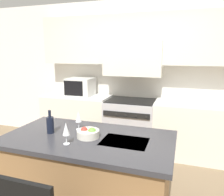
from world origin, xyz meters
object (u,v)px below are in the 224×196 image
wine_glass_near (66,130)px  microwave (80,87)px  range_stove (130,125)px  wine_glass_far (78,117)px  wine_bottle (50,124)px  fruit_bowl (88,133)px

wine_glass_near → microwave: bearing=113.0°
range_stove → wine_glass_far: wine_glass_far is taller
wine_bottle → fruit_bowl: size_ratio=1.10×
wine_glass_near → wine_glass_far: 0.40m
range_stove → wine_glass_far: size_ratio=4.48×
fruit_bowl → wine_glass_near: bearing=-119.1°
wine_glass_near → wine_glass_far: size_ratio=1.00×
wine_bottle → wine_glass_near: 0.37m
wine_bottle → range_stove: bearing=76.7°
microwave → wine_glass_far: microwave is taller
microwave → fruit_bowl: (0.99, -1.83, -0.15)m
range_stove → wine_bottle: bearing=-103.3°
wine_glass_near → wine_glass_far: (-0.07, 0.39, 0.00)m
range_stove → microwave: microwave is taller
wine_glass_far → fruit_bowl: (0.19, -0.17, -0.10)m
range_stove → fruit_bowl: size_ratio=4.13×
wine_bottle → wine_glass_far: size_ratio=1.20×
wine_glass_far → range_stove: bearing=83.1°
wine_glass_far → fruit_bowl: bearing=-41.5°
wine_glass_near → wine_glass_far: bearing=100.4°
microwave → wine_glass_far: 1.84m
wine_glass_near → fruit_bowl: 0.27m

